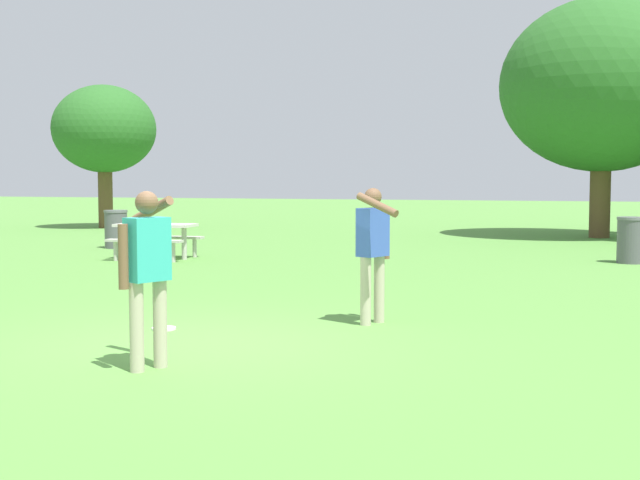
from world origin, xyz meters
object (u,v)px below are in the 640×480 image
person_thrower (147,265)px  tree_broad_center (603,86)px  person_catcher (374,245)px  tree_tall_left (104,130)px  trash_can_beside_table (116,229)px  frisbee (164,328)px  trash_can_further_along (631,240)px  picnic_table_near (156,233)px

person_thrower → tree_broad_center: size_ratio=0.23×
person_catcher → tree_tall_left: 21.47m
trash_can_beside_table → person_catcher: bearing=-44.0°
frisbee → tree_tall_left: tree_tall_left is taller
person_thrower → trash_can_further_along: size_ratio=1.71×
person_thrower → person_catcher: same height
person_catcher → trash_can_beside_table: (-8.94, 8.64, -0.48)m
picnic_table_near → trash_can_further_along: 10.07m
picnic_table_near → trash_can_further_along: bearing=13.0°
person_thrower → tree_broad_center: tree_broad_center is taller
person_catcher → trash_can_further_along: bearing=69.5°
person_catcher → trash_can_beside_table: size_ratio=1.71×
frisbee → trash_can_further_along: size_ratio=0.29×
trash_can_further_along → tree_broad_center: size_ratio=0.14×
trash_can_beside_table → tree_broad_center: tree_broad_center is taller
frisbee → trash_can_further_along: (5.47, 9.82, 0.47)m
picnic_table_near → tree_broad_center: size_ratio=0.26×
person_thrower → picnic_table_near: person_thrower is taller
tree_tall_left → person_thrower: bearing=-56.5°
picnic_table_near → tree_broad_center: (9.22, 10.02, 3.92)m
person_catcher → tree_broad_center: bearing=80.8°
person_catcher → frisbee: size_ratio=5.86×
tree_tall_left → tree_broad_center: 16.69m
picnic_table_near → tree_broad_center: 14.17m
person_thrower → frisbee: (-0.86, 1.85, -0.95)m
person_thrower → person_catcher: size_ratio=1.00×
person_thrower → frisbee: size_ratio=5.86×
frisbee → tree_broad_center: tree_broad_center is taller
frisbee → tree_broad_center: 18.78m
tree_tall_left → tree_broad_center: bearing=1.2°
picnic_table_near → tree_tall_left: bearing=127.6°
person_thrower → trash_can_beside_table: bearing=123.1°
tree_broad_center → person_catcher: bearing=-99.2°
trash_can_further_along → tree_tall_left: bearing=156.8°
tree_tall_left → frisbee: bearing=-55.6°
trash_can_further_along → tree_tall_left: (-17.24, 7.39, 2.98)m
trash_can_further_along → tree_broad_center: 8.74m
person_catcher → tree_tall_left: (-13.99, 16.09, 2.51)m
person_catcher → tree_broad_center: tree_broad_center is taller
person_catcher → picnic_table_near: size_ratio=0.91×
trash_can_beside_table → picnic_table_near: bearing=-43.0°
picnic_table_near → frisbee: bearing=-60.1°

